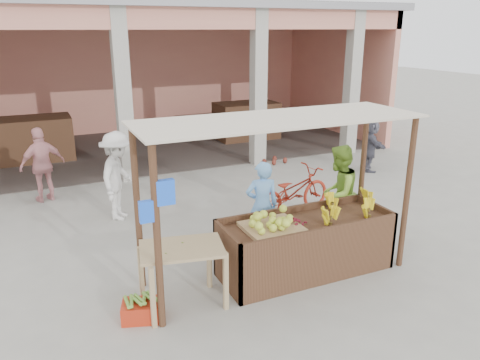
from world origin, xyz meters
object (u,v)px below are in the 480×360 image
red_crate (141,311)px  vendor_blue (262,203)px  vendor_green (338,191)px  side_table (182,257)px  motorcycle (293,191)px  fruit_stall (305,247)px

red_crate → vendor_blue: 2.72m
red_crate → vendor_green: 3.85m
side_table → vendor_green: vendor_green is taller
side_table → motorcycle: 3.70m
red_crate → motorcycle: 4.24m
vendor_blue → motorcycle: size_ratio=0.86×
red_crate → vendor_green: bearing=32.3°
red_crate → vendor_blue: (2.33, 1.22, 0.68)m
vendor_blue → vendor_green: vendor_green is taller
side_table → motorcycle: size_ratio=0.63×
vendor_blue → vendor_green: (1.32, -0.26, 0.09)m
red_crate → vendor_blue: size_ratio=0.29×
fruit_stall → vendor_green: size_ratio=1.46×
red_crate → vendor_green: (3.65, 0.96, 0.77)m
motorcycle → fruit_stall: bearing=144.3°
vendor_green → motorcycle: (-0.10, 1.32, -0.40)m
side_table → vendor_green: 3.19m
fruit_stall → side_table: size_ratio=2.20×
side_table → fruit_stall: bearing=15.2°
side_table → motorcycle: (2.96, 2.21, -0.23)m
fruit_stall → red_crate: bearing=-175.4°
side_table → red_crate: 0.84m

